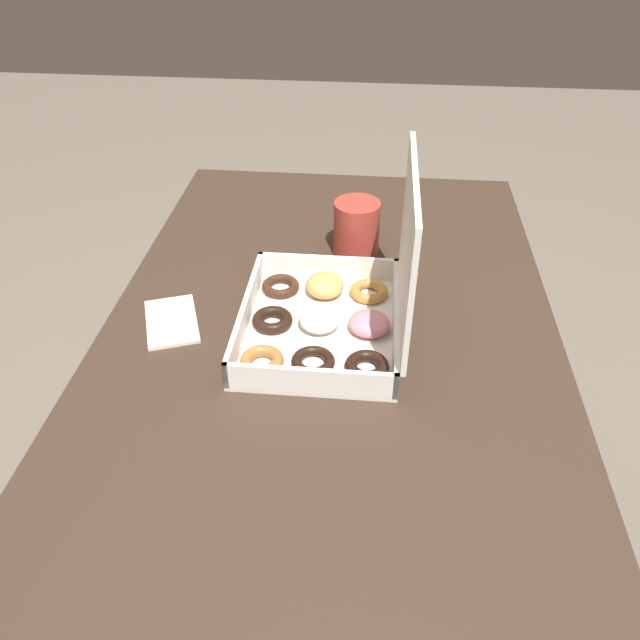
{
  "coord_description": "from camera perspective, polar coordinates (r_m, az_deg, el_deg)",
  "views": [
    {
      "loc": [
        0.77,
        0.06,
        1.41
      ],
      "look_at": [
        -0.02,
        -0.02,
        0.8
      ],
      "focal_mm": 35.0,
      "sensor_mm": 36.0,
      "label": 1
    }
  ],
  "objects": [
    {
      "name": "dining_table",
      "position": [
        1.07,
        0.7,
        -6.45
      ],
      "size": [
        1.26,
        0.75,
        0.78
      ],
      "color": "#38281E",
      "rests_on": "ground_plane"
    },
    {
      "name": "ground_plane",
      "position": [
        1.61,
        0.51,
        -23.84
      ],
      "size": [
        8.0,
        8.0,
        0.0
      ],
      "primitive_type": "plane",
      "color": "#6B6054"
    },
    {
      "name": "paper_napkin",
      "position": [
        1.06,
        -13.42,
        -0.12
      ],
      "size": [
        0.15,
        0.12,
        0.01
      ],
      "color": "beige",
      "rests_on": "dining_table"
    },
    {
      "name": "donut_box",
      "position": [
        0.99,
        1.92,
        1.42
      ],
      "size": [
        0.31,
        0.26,
        0.28
      ],
      "color": "silver",
      "rests_on": "dining_table"
    },
    {
      "name": "coffee_mug",
      "position": [
        1.19,
        3.35,
        8.39
      ],
      "size": [
        0.09,
        0.09,
        0.11
      ],
      "color": "#A3382D",
      "rests_on": "dining_table"
    }
  ]
}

